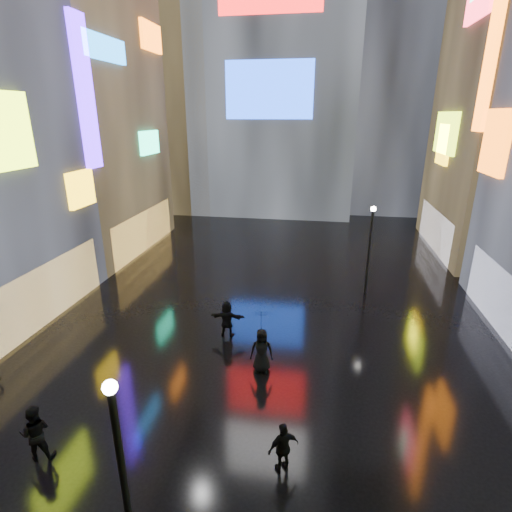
# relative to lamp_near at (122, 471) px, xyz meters

# --- Properties ---
(ground) EXTENTS (140.00, 140.00, 0.00)m
(ground) POSITION_rel_lamp_near_xyz_m (1.48, 15.93, -2.94)
(ground) COLOR black
(ground) RESTS_ON ground
(building_left_far) EXTENTS (10.28, 12.00, 22.00)m
(building_left_far) POSITION_rel_lamp_near_xyz_m (-14.50, 21.94, 8.04)
(building_left_far) COLOR black
(building_left_far) RESTS_ON ground
(tower_flank_right) EXTENTS (12.00, 12.00, 34.00)m
(tower_flank_right) POSITION_rel_lamp_near_xyz_m (10.48, 41.93, 14.06)
(tower_flank_right) COLOR black
(tower_flank_right) RESTS_ON ground
(tower_flank_left) EXTENTS (10.00, 10.00, 26.00)m
(tower_flank_left) POSITION_rel_lamp_near_xyz_m (-12.52, 37.93, 10.06)
(tower_flank_left) COLOR black
(tower_flank_left) RESTS_ON ground
(lamp_near) EXTENTS (0.30, 0.30, 5.20)m
(lamp_near) POSITION_rel_lamp_near_xyz_m (0.00, 0.00, 0.00)
(lamp_near) COLOR black
(lamp_near) RESTS_ON ground
(lamp_far) EXTENTS (0.30, 0.30, 5.20)m
(lamp_far) POSITION_rel_lamp_near_xyz_m (6.57, 16.45, 0.00)
(lamp_far) COLOR black
(lamp_far) RESTS_ON ground
(pedestrian_1) EXTENTS (1.08, 0.97, 1.84)m
(pedestrian_1) POSITION_rel_lamp_near_xyz_m (-4.34, 2.52, -2.03)
(pedestrian_1) COLOR black
(pedestrian_1) RESTS_ON ground
(pedestrian_3) EXTENTS (1.03, 0.88, 1.66)m
(pedestrian_3) POSITION_rel_lamp_near_xyz_m (3.07, 3.28, -2.11)
(pedestrian_3) COLOR black
(pedestrian_3) RESTS_ON ground
(pedestrian_4) EXTENTS (0.98, 0.69, 1.88)m
(pedestrian_4) POSITION_rel_lamp_near_xyz_m (1.70, 7.97, -2.00)
(pedestrian_4) COLOR black
(pedestrian_4) RESTS_ON ground
(pedestrian_5) EXTENTS (1.63, 0.56, 1.75)m
(pedestrian_5) POSITION_rel_lamp_near_xyz_m (-0.32, 10.43, -2.07)
(pedestrian_5) COLOR black
(pedestrian_5) RESTS_ON ground
(umbrella_2) EXTENTS (0.95, 0.93, 0.85)m
(umbrella_2) POSITION_rel_lamp_near_xyz_m (1.70, 7.97, -0.64)
(umbrella_2) COLOR black
(umbrella_2) RESTS_ON pedestrian_4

